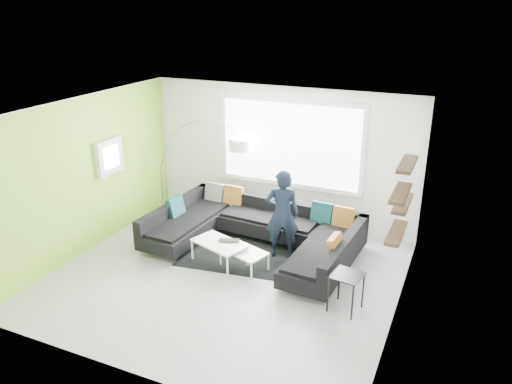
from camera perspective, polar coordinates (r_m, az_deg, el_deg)
ground at (r=8.44m, az=-3.54°, el=-9.71°), size 5.50×5.50×0.00m
room_shell at (r=7.83m, az=-2.90°, el=2.39°), size 5.54×5.04×2.82m
sectional_sofa at (r=9.07m, az=-0.36°, el=-4.89°), size 3.76×2.47×0.78m
rug at (r=9.17m, az=-1.36°, el=-6.98°), size 2.36×1.86×0.01m
coffee_table at (r=8.70m, az=-2.81°, el=-7.22°), size 1.37×1.06×0.40m
arc_lamp at (r=10.56m, az=-10.89°, el=2.79°), size 2.07×0.94×2.14m
side_table at (r=7.61m, az=10.20°, el=-11.20°), size 0.50×0.50×0.59m
person at (r=8.74m, az=3.00°, el=-2.56°), size 0.87×0.81×1.63m
laptop at (r=8.67m, az=-3.11°, el=-5.72°), size 0.50×0.46×0.03m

